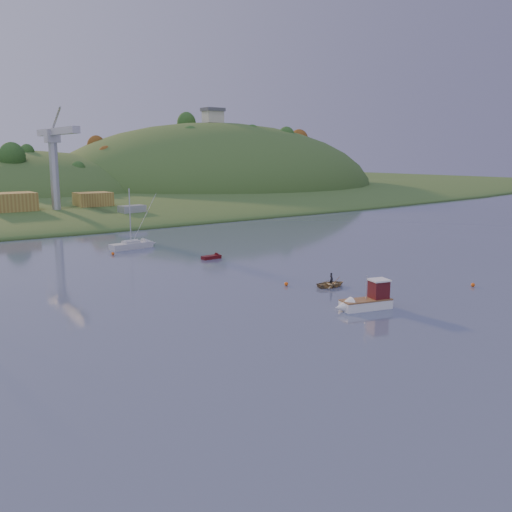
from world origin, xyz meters
TOP-DOWN VIEW (x-y plane):
  - ground at (0.00, 0.00)m, footprint 500.00×500.00m
  - shore_slope at (0.00, 165.00)m, footprint 640.00×150.00m
  - hill_center at (10.00, 210.00)m, footprint 140.00×120.00m
  - hill_right at (95.00, 195.00)m, footprint 150.00×130.00m
  - hilltop_house at (95.00, 195.00)m, footprint 9.00×7.00m
  - wharf at (5.00, 122.00)m, footprint 42.00×16.00m
  - shed_west at (-8.00, 123.00)m, footprint 11.00×8.00m
  - shed_east at (13.00, 124.00)m, footprint 9.00×7.00m
  - dock_crane at (2.00, 118.39)m, footprint 3.20×28.00m
  - fishing_boat at (3.09, 16.17)m, footprint 6.94×3.60m
  - sailboat_far at (-0.72, 68.49)m, footprint 7.92×3.21m
  - canoe at (7.71, 25.96)m, footprint 4.22×3.31m
  - paddler at (7.71, 25.96)m, footprint 0.46×0.63m
  - red_tender at (6.35, 51.72)m, footprint 3.80×1.49m
  - work_vessel at (17.03, 108.00)m, footprint 15.71×7.63m
  - buoy_0 at (22.33, 15.38)m, footprint 0.50×0.50m
  - buoy_1 at (3.43, 29.76)m, footprint 0.50×0.50m
  - buoy_3 at (-5.89, 64.19)m, footprint 0.50×0.50m

SIDE VIEW (x-z plane):
  - ground at x=0.00m, z-range 0.00..0.00m
  - shore_slope at x=0.00m, z-range -3.50..3.50m
  - hill_center at x=10.00m, z-range -18.00..18.00m
  - hill_right at x=95.00m, z-range -30.00..30.00m
  - buoy_0 at x=22.33m, z-range 0.00..0.50m
  - buoy_1 at x=3.43m, z-range 0.00..0.50m
  - buoy_3 at x=-5.89m, z-range 0.00..0.50m
  - red_tender at x=6.35m, z-range -0.37..0.90m
  - canoe at x=7.71m, z-range 0.00..0.80m
  - sailboat_far at x=-0.72m, z-range -4.64..6.04m
  - paddler at x=7.71m, z-range 0.00..1.58m
  - fishing_boat at x=3.09m, z-range -1.18..3.06m
  - wharf at x=5.00m, z-range 0.00..2.40m
  - work_vessel at x=17.03m, z-range -0.56..3.32m
  - shed_east at x=13.00m, z-range 2.40..6.40m
  - shed_west at x=-8.00m, z-range 2.40..7.20m
  - dock_crane at x=2.00m, z-range 7.02..27.32m
  - hilltop_house at x=95.00m, z-range 30.18..36.63m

